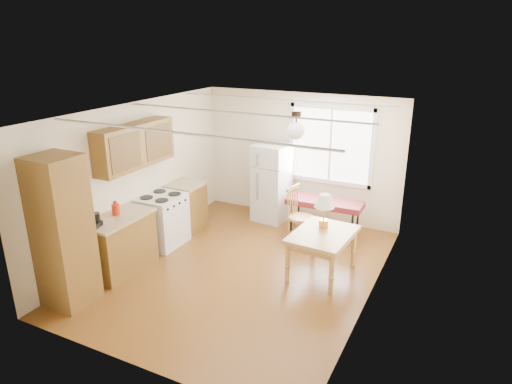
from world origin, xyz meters
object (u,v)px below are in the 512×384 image
Objects in this scene: dining_table at (323,239)px; chair at (297,210)px; bench at (325,203)px; refrigerator at (272,183)px.

dining_table is 1.28m from chair.
dining_table is (0.47, -1.52, 0.02)m from bench.
bench is at bearing -2.76° from refrigerator.
chair reaches higher than dining_table.
dining_table reaches higher than bench.
dining_table is at bearing -74.21° from bench.
chair is (0.80, -0.69, -0.20)m from refrigerator.
refrigerator is 2.33m from dining_table.
chair is (-0.35, -0.53, -0.01)m from bench.
bench is 1.21× the size of dining_table.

